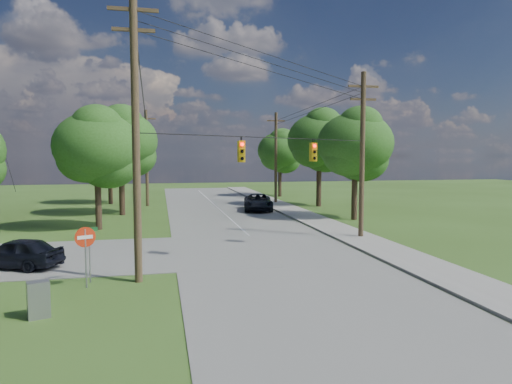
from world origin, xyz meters
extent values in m
plane|color=#36541C|center=(0.00, 0.00, 0.00)|extent=(140.00, 140.00, 0.00)
cube|color=gray|center=(2.00, 5.00, 0.01)|extent=(10.00, 100.00, 0.03)
cube|color=#9E9B94|center=(8.70, 5.00, 0.06)|extent=(2.60, 100.00, 0.12)
cylinder|color=brown|center=(-4.60, 0.40, 6.00)|extent=(0.32, 0.32, 12.00)
cube|color=brown|center=(-4.60, 0.40, 11.10)|extent=(2.00, 0.12, 0.14)
cube|color=brown|center=(-4.60, 0.40, 10.30)|extent=(1.70, 0.12, 0.14)
cylinder|color=brown|center=(8.90, 8.00, 5.25)|extent=(0.32, 0.32, 10.50)
cube|color=brown|center=(8.90, 8.00, 9.60)|extent=(2.00, 0.12, 0.14)
cube|color=brown|center=(8.90, 8.00, 8.80)|extent=(1.70, 0.12, 0.14)
cylinder|color=brown|center=(8.90, 30.00, 5.00)|extent=(0.32, 0.32, 10.00)
cube|color=brown|center=(8.90, 30.00, 9.10)|extent=(2.00, 0.12, 0.14)
cylinder|color=brown|center=(-5.00, 30.00, 5.00)|extent=(0.32, 0.32, 10.00)
cube|color=brown|center=(-5.00, 30.00, 9.10)|extent=(2.00, 0.12, 0.14)
cylinder|color=black|center=(2.15, 4.20, 10.35)|extent=(13.52, 7.63, 1.53)
cylinder|color=black|center=(2.15, 4.20, 9.95)|extent=(13.52, 7.63, 1.53)
cylinder|color=black|center=(2.15, 4.20, 9.55)|extent=(13.52, 7.63, 1.53)
cylinder|color=black|center=(8.90, 19.00, 9.35)|extent=(0.03, 22.00, 0.53)
cylinder|color=black|center=(-4.80, 15.20, 10.10)|extent=(0.43, 29.60, 2.03)
cylinder|color=black|center=(8.90, 19.00, 8.95)|extent=(0.03, 22.00, 0.53)
cylinder|color=black|center=(-4.80, 15.20, 9.70)|extent=(0.43, 29.60, 2.03)
cylinder|color=black|center=(2.15, 4.20, 6.20)|extent=(13.52, 7.63, 0.04)
cube|color=gold|center=(0.26, 3.02, 5.48)|extent=(0.32, 0.22, 1.05)
sphere|color=#FF0C05|center=(0.26, 2.88, 5.83)|extent=(0.17, 0.17, 0.17)
cube|color=gold|center=(0.26, 3.26, 5.48)|extent=(0.32, 0.22, 1.05)
sphere|color=#FF0C05|center=(0.26, 3.40, 5.83)|extent=(0.17, 0.17, 0.17)
cube|color=gold|center=(4.85, 5.60, 5.48)|extent=(0.32, 0.22, 1.05)
sphere|color=#FF0C05|center=(4.85, 5.46, 5.83)|extent=(0.17, 0.17, 0.17)
cube|color=gold|center=(4.85, 5.84, 5.48)|extent=(0.32, 0.22, 1.05)
sphere|color=#FF0C05|center=(4.85, 5.98, 5.83)|extent=(0.17, 0.17, 0.17)
cylinder|color=#432E21|center=(-8.00, 15.00, 1.57)|extent=(0.45, 0.45, 3.15)
ellipsoid|color=#255118|center=(-8.00, 15.00, 5.94)|extent=(6.00, 6.00, 4.92)
cylinder|color=#432E21|center=(-7.00, 23.00, 1.75)|extent=(0.50, 0.50, 3.50)
ellipsoid|color=#255118|center=(-7.00, 23.00, 6.60)|extent=(6.40, 6.40, 5.25)
cylinder|color=#432E21|center=(-9.00, 33.00, 1.66)|extent=(0.48, 0.47, 3.32)
ellipsoid|color=#255118|center=(-9.00, 33.00, 6.27)|extent=(6.00, 6.00, 4.92)
cylinder|color=#432E21|center=(12.00, 16.00, 1.66)|extent=(0.48, 0.48, 3.32)
ellipsoid|color=#255118|center=(12.00, 16.00, 6.27)|extent=(6.20, 6.20, 5.08)
cylinder|color=#432E21|center=(12.50, 26.00, 1.84)|extent=(0.52, 0.52, 3.67)
ellipsoid|color=#255118|center=(12.50, 26.00, 6.93)|extent=(6.60, 6.60, 5.41)
cylinder|color=#432E21|center=(11.50, 38.00, 1.57)|extent=(0.45, 0.45, 3.15)
ellipsoid|color=#255118|center=(11.50, 38.00, 5.94)|extent=(5.80, 5.80, 4.76)
imported|color=black|center=(-10.24, 3.88, 0.75)|extent=(4.52, 3.17, 1.43)
imported|color=black|center=(5.50, 23.56, 0.82)|extent=(3.57, 6.07, 1.59)
cube|color=gray|center=(-7.59, -3.30, 0.60)|extent=(0.79, 0.68, 1.20)
cylinder|color=gray|center=(-6.60, -0.06, 1.19)|extent=(0.06, 0.06, 2.37)
cylinder|color=red|center=(-6.60, -0.06, 2.05)|extent=(0.76, 0.36, 0.82)
cube|color=white|center=(-6.60, -0.09, 2.05)|extent=(0.55, 0.27, 0.14)
cylinder|color=gray|center=(-6.57, 0.69, 1.16)|extent=(0.06, 0.06, 2.32)
cube|color=#135523|center=(-6.57, 0.69, 2.23)|extent=(0.66, 0.28, 0.17)
camera|label=1|loc=(-3.65, -18.93, 5.27)|focal=32.00mm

